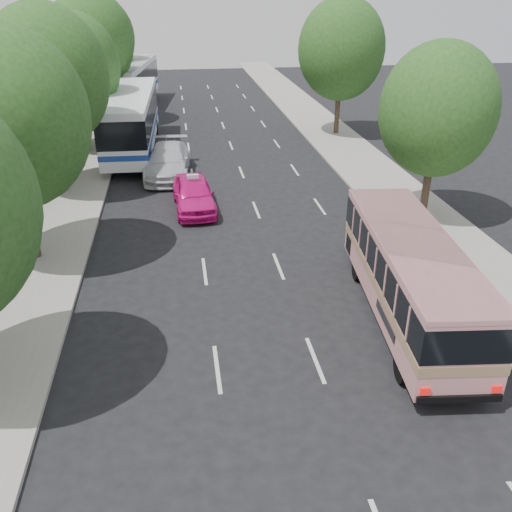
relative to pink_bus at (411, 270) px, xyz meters
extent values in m
plane|color=black|center=(-4.45, 0.26, -1.81)|extent=(120.00, 120.00, 0.00)
cube|color=#9E998E|center=(-12.95, 20.26, -1.74)|extent=(4.00, 90.00, 0.15)
cube|color=#9E998E|center=(4.05, 20.26, -1.75)|extent=(4.00, 90.00, 0.12)
cube|color=#9E998E|center=(-14.75, 20.26, -0.91)|extent=(0.30, 90.00, 1.50)
cylinder|color=#38281E|center=(-12.95, 6.26, -0.01)|extent=(0.36, 0.36, 3.61)
ellipsoid|color=#224A1A|center=(-12.95, 6.26, 3.79)|extent=(5.70, 5.70, 6.56)
sphere|color=#224A1A|center=(-12.55, 5.96, 4.93)|extent=(3.71, 3.71, 3.71)
cylinder|color=#38281E|center=(-13.15, 14.26, 0.09)|extent=(0.36, 0.36, 3.80)
ellipsoid|color=#224A1A|center=(-13.15, 14.26, 4.09)|extent=(6.00, 6.00, 6.90)
sphere|color=#224A1A|center=(-12.75, 13.96, 5.29)|extent=(3.90, 3.90, 3.90)
cylinder|color=#38281E|center=(-13.05, 22.26, -0.06)|extent=(0.36, 0.36, 3.50)
ellipsoid|color=#224A1A|center=(-13.05, 22.26, 3.62)|extent=(5.52, 5.52, 6.35)
sphere|color=#224A1A|center=(-12.65, 21.96, 4.72)|extent=(3.59, 3.59, 3.59)
cylinder|color=#38281E|center=(-12.95, 30.26, 0.18)|extent=(0.36, 0.36, 3.99)
ellipsoid|color=#224A1A|center=(-12.95, 30.26, 4.38)|extent=(6.30, 6.30, 7.24)
sphere|color=#224A1A|center=(-12.55, 29.96, 5.64)|extent=(4.09, 4.09, 4.09)
cylinder|color=#38281E|center=(-13.15, 38.26, 0.05)|extent=(0.36, 0.36, 3.72)
ellipsoid|color=#224A1A|center=(-13.15, 38.26, 3.97)|extent=(5.88, 5.88, 6.76)
sphere|color=#224A1A|center=(-12.75, 37.96, 5.15)|extent=(3.82, 3.82, 3.82)
cylinder|color=#38281E|center=(4.25, 8.26, -0.20)|extent=(0.36, 0.36, 3.23)
ellipsoid|color=#224A1A|center=(4.25, 8.26, 3.20)|extent=(5.10, 5.10, 5.87)
sphere|color=#224A1A|center=(4.65, 7.96, 4.22)|extent=(3.32, 3.31, 3.31)
cylinder|color=#38281E|center=(4.55, 24.26, 0.09)|extent=(0.36, 0.36, 3.80)
ellipsoid|color=#224A1A|center=(4.55, 24.26, 4.09)|extent=(6.00, 6.00, 6.90)
sphere|color=#224A1A|center=(4.95, 23.96, 5.29)|extent=(3.90, 3.90, 3.90)
cube|color=pink|center=(0.00, 0.00, -0.12)|extent=(3.18, 9.28, 2.44)
cube|color=#9E7A59|center=(0.00, 0.00, -0.40)|extent=(3.22, 9.31, 0.32)
cube|color=black|center=(0.00, 0.00, 0.33)|extent=(3.23, 9.32, 1.00)
cube|color=pink|center=(0.00, 0.00, 1.03)|extent=(3.20, 9.30, 0.15)
cylinder|color=black|center=(-0.71, 2.82, -1.34)|extent=(0.37, 0.97, 0.95)
cylinder|color=black|center=(1.26, 2.62, -1.34)|extent=(0.37, 0.97, 0.95)
cylinder|color=black|center=(-1.29, -2.98, -1.34)|extent=(0.37, 0.97, 0.95)
cylinder|color=black|center=(0.67, -3.18, -1.34)|extent=(0.37, 0.97, 0.95)
imported|color=#E31383|center=(-6.45, 10.77, -1.01)|extent=(2.14, 4.81, 1.61)
imported|color=silver|center=(-7.68, 16.28, -0.96)|extent=(2.84, 6.07, 1.71)
cube|color=white|center=(-9.91, 21.67, 0.38)|extent=(3.02, 12.72, 3.22)
cube|color=black|center=(-9.91, 21.67, 0.77)|extent=(3.07, 12.75, 1.58)
cube|color=navy|center=(-9.91, 21.67, -0.44)|extent=(3.06, 12.74, 0.32)
cube|color=white|center=(-9.91, 21.67, 1.91)|extent=(3.04, 12.74, 0.15)
cylinder|color=black|center=(-11.00, 25.71, -1.23)|extent=(0.37, 1.17, 1.16)
cylinder|color=black|center=(-8.61, 25.65, -1.23)|extent=(0.37, 1.17, 1.16)
cylinder|color=black|center=(-11.22, 17.28, -1.23)|extent=(0.37, 1.17, 1.16)
cylinder|color=black|center=(-8.83, 17.21, -1.23)|extent=(0.37, 1.17, 1.16)
cube|color=white|center=(-10.75, 35.97, 0.42)|extent=(4.28, 13.16, 3.29)
cube|color=black|center=(-10.75, 35.97, 0.83)|extent=(4.33, 13.20, 1.62)
cube|color=navy|center=(-10.75, 35.97, -0.41)|extent=(4.32, 13.19, 0.32)
cube|color=white|center=(-10.75, 35.97, 1.99)|extent=(4.30, 13.19, 0.15)
cylinder|color=black|center=(-11.47, 40.18, -1.22)|extent=(0.48, 1.22, 1.18)
cylinder|color=black|center=(-9.04, 39.89, -1.22)|extent=(0.48, 1.22, 1.18)
cylinder|color=black|center=(-12.51, 31.63, -1.22)|extent=(0.48, 1.22, 1.18)
cylinder|color=black|center=(-10.08, 31.34, -1.22)|extent=(0.48, 1.22, 1.18)
cube|color=silver|center=(-6.45, 10.77, -0.12)|extent=(0.56, 0.21, 0.18)
camera|label=1|loc=(-7.05, -14.24, 8.10)|focal=38.00mm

